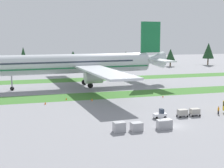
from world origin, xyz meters
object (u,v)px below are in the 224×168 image
at_px(uld_container_2, 137,127).
at_px(taxiway_marker_2, 66,99).
at_px(ground_crew_marshaller, 218,110).
at_px(uld_container_0, 119,127).
at_px(taxiway_marker_1, 163,96).
at_px(cargo_dolly_lead, 182,112).
at_px(airliner, 80,63).
at_px(cargo_dolly_second, 195,112).
at_px(uld_container_3, 166,124).
at_px(baggage_tug, 160,115).
at_px(taxiway_marker_0, 45,103).
at_px(taxiway_marker_3, 92,100).
at_px(uld_container_1, 163,124).

xyz_separation_m(uld_container_2, taxiway_marker_2, (-8.10, 30.88, -0.46)).
bearing_deg(ground_crew_marshaller, uld_container_0, -7.13).
xyz_separation_m(uld_container_0, taxiway_marker_1, (20.92, 26.90, -0.63)).
relative_size(cargo_dolly_lead, uld_container_2, 1.10).
relative_size(cargo_dolly_lead, taxiway_marker_1, 4.65).
xyz_separation_m(airliner, uld_container_2, (0.53, -51.38, -6.92)).
bearing_deg(uld_container_0, taxiway_marker_1, 52.12).
xyz_separation_m(airliner, taxiway_marker_1, (18.34, -24.14, -7.44)).
xyz_separation_m(cargo_dolly_second, ground_crew_marshaller, (5.62, -0.14, 0.03)).
bearing_deg(uld_container_0, ground_crew_marshaller, 14.29).
height_order(cargo_dolly_lead, uld_container_0, uld_container_0).
distance_m(airliner, taxiway_marker_2, 23.07).
bearing_deg(uld_container_3, taxiway_marker_1, 65.99).
height_order(baggage_tug, cargo_dolly_second, baggage_tug).
bearing_deg(taxiway_marker_0, taxiway_marker_1, 0.85).
relative_size(taxiway_marker_1, taxiway_marker_3, 0.69).
xyz_separation_m(cargo_dolly_lead, taxiway_marker_1, (5.21, 20.59, -0.68)).
bearing_deg(baggage_tug, cargo_dolly_lead, -90.00).
bearing_deg(baggage_tug, uld_container_1, 159.05).
bearing_deg(uld_container_3, taxiway_marker_3, 105.22).
bearing_deg(airliner, taxiway_marker_3, 172.85).
xyz_separation_m(cargo_dolly_lead, taxiway_marker_2, (-20.70, 24.23, -0.63)).
height_order(uld_container_0, taxiway_marker_3, uld_container_0).
relative_size(airliner, taxiway_marker_1, 156.98).
bearing_deg(cargo_dolly_second, taxiway_marker_3, 39.44).
distance_m(baggage_tug, taxiway_marker_2, 28.86).
height_order(uld_container_0, uld_container_2, uld_container_0).
xyz_separation_m(uld_container_3, taxiway_marker_2, (-13.75, 30.93, -0.55)).
distance_m(uld_container_0, taxiway_marker_0, 28.53).
distance_m(uld_container_0, uld_container_2, 3.13).
bearing_deg(taxiway_marker_3, uld_container_2, -86.04).
distance_m(baggage_tug, uld_container_0, 12.40).
bearing_deg(ground_crew_marshaller, cargo_dolly_second, -22.80).
distance_m(ground_crew_marshaller, taxiway_marker_2, 38.04).
relative_size(ground_crew_marshaller, uld_container_3, 0.87).
distance_m(cargo_dolly_lead, uld_container_1, 10.25).
height_order(ground_crew_marshaller, uld_container_2, ground_crew_marshaller).
xyz_separation_m(baggage_tug, uld_container_3, (-1.92, -6.70, 0.03)).
height_order(baggage_tug, uld_container_3, baggage_tug).
xyz_separation_m(uld_container_0, uld_container_1, (8.07, -0.54, -0.04)).
bearing_deg(baggage_tug, taxiway_marker_2, 32.82).
bearing_deg(cargo_dolly_lead, airliner, 16.28).
distance_m(taxiway_marker_0, taxiway_marker_1, 31.66).
bearing_deg(taxiway_marker_2, uld_container_2, -75.30).
xyz_separation_m(uld_container_1, uld_container_3, (0.69, 0.13, 0.02)).
bearing_deg(taxiway_marker_0, uld_container_2, -62.66).
relative_size(uld_container_1, taxiway_marker_3, 2.90).
bearing_deg(baggage_tug, taxiway_marker_0, 46.69).
bearing_deg(cargo_dolly_second, cargo_dolly_lead, 90.00).
bearing_deg(uld_container_0, airliner, 87.11).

